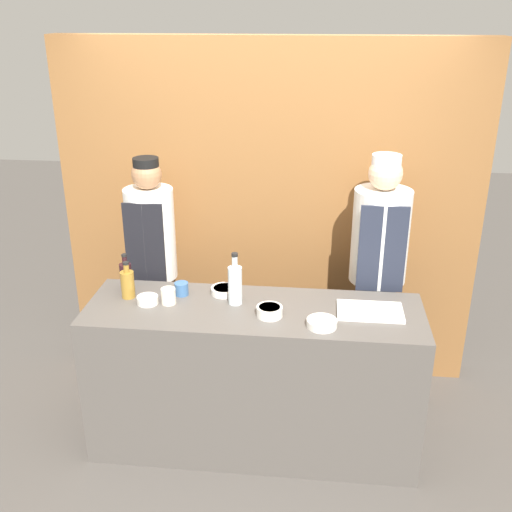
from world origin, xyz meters
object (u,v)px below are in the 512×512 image
(chef_right, at_px, (377,276))
(cup_cream, at_px, (168,296))
(sauce_bowl_green, at_px, (224,290))
(bottle_wine, at_px, (126,276))
(cup_blue, at_px, (181,289))
(chef_left, at_px, (153,269))
(cutting_board, at_px, (370,311))
(sauce_bowl_white, at_px, (148,299))
(bottle_clear, at_px, (235,284))
(sauce_bowl_yellow, at_px, (270,311))
(bottle_vinegar, at_px, (128,284))
(sauce_bowl_brown, at_px, (322,323))

(chef_right, bearing_deg, cup_cream, -157.23)
(sauce_bowl_green, bearing_deg, bottle_wine, -179.40)
(cup_blue, distance_m, chef_left, 0.50)
(cutting_board, bearing_deg, sauce_bowl_white, -179.18)
(cup_cream, bearing_deg, bottle_clear, 6.49)
(cutting_board, bearing_deg, chef_right, 81.40)
(sauce_bowl_yellow, xyz_separation_m, chef_right, (0.65, 0.62, -0.03))
(cup_cream, distance_m, cup_blue, 0.13)
(cutting_board, xyz_separation_m, bottle_wine, (-1.47, 0.15, 0.08))
(cup_cream, bearing_deg, cup_blue, 67.34)
(bottle_clear, relative_size, bottle_wine, 1.36)
(sauce_bowl_yellow, height_order, bottle_vinegar, bottle_vinegar)
(sauce_bowl_white, distance_m, sauce_bowl_green, 0.46)
(sauce_bowl_white, bearing_deg, sauce_bowl_yellow, -6.36)
(sauce_bowl_brown, bearing_deg, sauce_bowl_white, 170.52)
(bottle_wine, bearing_deg, bottle_vinegar, -67.27)
(sauce_bowl_green, relative_size, cutting_board, 0.43)
(sauce_bowl_white, height_order, cutting_board, sauce_bowl_white)
(bottle_vinegar, bearing_deg, bottle_clear, -0.87)
(cup_cream, relative_size, chef_left, 0.06)
(cup_cream, distance_m, chef_left, 0.58)
(sauce_bowl_green, bearing_deg, cup_blue, -170.31)
(chef_left, bearing_deg, cup_cream, -65.53)
(sauce_bowl_white, xyz_separation_m, sauce_bowl_brown, (1.02, -0.17, -0.00))
(sauce_bowl_green, height_order, chef_right, chef_right)
(bottle_clear, distance_m, bottle_wine, 0.70)
(bottle_wine, distance_m, cup_blue, 0.36)
(bottle_wine, xyz_separation_m, cup_cream, (0.30, -0.16, -0.04))
(sauce_bowl_brown, distance_m, cup_blue, 0.90)
(sauce_bowl_brown, height_order, cutting_board, sauce_bowl_brown)
(sauce_bowl_green, xyz_separation_m, cutting_board, (0.87, -0.16, -0.01))
(bottle_vinegar, relative_size, cup_blue, 2.73)
(chef_right, bearing_deg, sauce_bowl_green, -159.10)
(sauce_bowl_brown, bearing_deg, sauce_bowl_yellow, 163.10)
(chef_left, bearing_deg, sauce_bowl_yellow, -36.16)
(sauce_bowl_yellow, bearing_deg, bottle_vinegar, 170.44)
(cutting_board, relative_size, chef_left, 0.22)
(sauce_bowl_white, distance_m, cup_blue, 0.22)
(sauce_bowl_white, distance_m, bottle_vinegar, 0.16)
(sauce_bowl_brown, height_order, cup_cream, cup_cream)
(sauce_bowl_green, bearing_deg, sauce_bowl_white, -157.86)
(bottle_wine, bearing_deg, sauce_bowl_green, 0.60)
(cup_blue, bearing_deg, bottle_clear, -12.65)
(bottle_vinegar, distance_m, chef_left, 0.48)
(sauce_bowl_white, bearing_deg, cup_blue, 37.03)
(sauce_bowl_brown, distance_m, cutting_board, 0.33)
(cup_blue, xyz_separation_m, chef_left, (-0.29, 0.40, -0.07))
(sauce_bowl_white, height_order, chef_right, chef_right)
(sauce_bowl_brown, height_order, cup_blue, cup_blue)
(sauce_bowl_yellow, xyz_separation_m, cup_cream, (-0.60, 0.09, 0.01))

